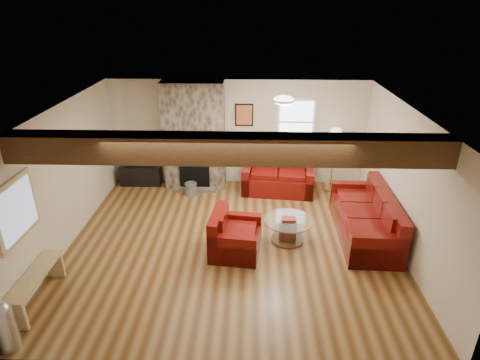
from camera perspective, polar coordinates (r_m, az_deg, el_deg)
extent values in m
plane|color=#5A3817|center=(7.57, -1.04, -8.85)|extent=(8.00, 8.00, 0.00)
plane|color=white|center=(6.54, -1.21, 9.78)|extent=(8.00, 8.00, 0.00)
plane|color=beige|center=(9.53, -0.31, 6.69)|extent=(8.00, 0.00, 8.00)
plane|color=beige|center=(4.62, -2.83, -14.61)|extent=(8.00, 0.00, 8.00)
plane|color=beige|center=(7.71, -23.98, 0.09)|extent=(0.00, 7.50, 7.50)
plane|color=beige|center=(7.45, 22.59, -0.50)|extent=(0.00, 7.50, 7.50)
cube|color=#34200F|center=(5.41, -1.86, 4.47)|extent=(6.00, 0.36, 0.38)
cube|color=#332E27|center=(9.38, -6.52, 6.24)|extent=(1.40, 0.50, 2.50)
cube|color=black|center=(9.43, -6.49, 1.14)|extent=(0.70, 0.06, 0.90)
cube|color=#332E27|center=(9.56, -6.42, -1.23)|extent=(1.00, 0.25, 0.08)
cylinder|color=#482817|center=(7.67, 6.75, -8.39)|extent=(0.61, 0.61, 0.04)
cylinder|color=#482817|center=(7.57, 6.81, -7.23)|extent=(0.32, 0.32, 0.41)
cylinder|color=white|center=(7.45, 6.90, -5.70)|extent=(0.91, 0.91, 0.02)
cube|color=maroon|center=(7.44, 6.91, -5.53)|extent=(0.25, 0.18, 0.03)
cube|color=black|center=(10.04, -13.85, 0.75)|extent=(0.97, 0.39, 0.48)
imported|color=black|center=(9.87, -14.11, 3.16)|extent=(0.73, 0.10, 0.42)
cylinder|color=#A78E45|center=(9.76, 12.70, -1.30)|extent=(0.27, 0.27, 0.03)
cylinder|color=#A78E45|center=(9.50, 13.06, 2.31)|extent=(0.03, 0.03, 1.36)
cone|color=beige|center=(9.26, 13.47, 6.32)|extent=(0.39, 0.39, 0.27)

